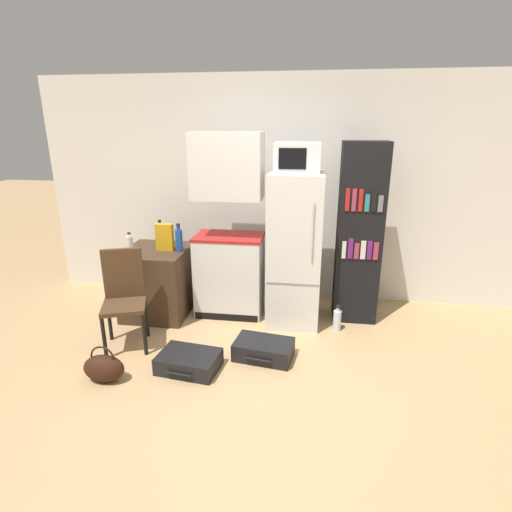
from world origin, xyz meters
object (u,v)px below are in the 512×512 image
(kitchen_hutch, at_px, (229,235))
(suitcase_large_flat, at_px, (264,349))
(cereal_box, at_px, (165,237))
(side_table, at_px, (158,281))
(bottle_clear_short, at_px, (159,240))
(bookshelf, at_px, (359,235))
(bottle_green_tall, at_px, (160,233))
(handbag, at_px, (104,368))
(water_bottle_front, at_px, (337,320))
(bottle_milk_white, at_px, (130,243))
(bottle_blue_soda, at_px, (179,240))
(suitcase_small_flat, at_px, (189,361))
(chair, at_px, (124,291))
(refrigerator, at_px, (295,250))
(microwave, at_px, (297,157))

(kitchen_hutch, xyz_separation_m, suitcase_large_flat, (0.51, -0.93, -0.86))
(cereal_box, height_order, suitcase_large_flat, cereal_box)
(side_table, height_order, bottle_clear_short, bottle_clear_short)
(kitchen_hutch, distance_m, suitcase_large_flat, 1.36)
(bookshelf, height_order, bottle_green_tall, bookshelf)
(handbag, bearing_deg, kitchen_hutch, 61.81)
(handbag, bearing_deg, water_bottle_front, 30.60)
(bottle_milk_white, height_order, suitcase_large_flat, bottle_milk_white)
(bottle_blue_soda, distance_m, suitcase_large_flat, 1.53)
(handbag, bearing_deg, bottle_green_tall, 92.07)
(cereal_box, bearing_deg, bookshelf, 5.72)
(suitcase_large_flat, bearing_deg, suitcase_small_flat, -147.47)
(chair, bearing_deg, suitcase_large_flat, -23.50)
(bottle_clear_short, xyz_separation_m, chair, (-0.06, -0.83, -0.29))
(kitchen_hutch, xyz_separation_m, bottle_milk_white, (-1.08, -0.21, -0.08))
(bottle_green_tall, bearing_deg, cereal_box, -60.51)
(refrigerator, distance_m, bottle_clear_short, 1.56)
(bottle_green_tall, distance_m, bottle_clear_short, 0.16)
(suitcase_small_flat, bearing_deg, side_table, 129.72)
(bottle_milk_white, xyz_separation_m, suitcase_large_flat, (1.59, -0.72, -0.78))
(refrigerator, xyz_separation_m, chair, (-1.62, -0.76, -0.26))
(suitcase_small_flat, bearing_deg, bookshelf, 46.89)
(microwave, bearing_deg, cereal_box, -177.48)
(refrigerator, relative_size, bottle_clear_short, 9.55)
(water_bottle_front, bearing_deg, bottle_clear_short, 172.13)
(side_table, height_order, handbag, side_table)
(microwave, distance_m, suitcase_large_flat, 1.92)
(kitchen_hutch, height_order, bottle_blue_soda, kitchen_hutch)
(side_table, xyz_separation_m, suitcase_small_flat, (0.69, -1.08, -0.31))
(bottle_milk_white, xyz_separation_m, water_bottle_front, (2.30, -0.08, -0.74))
(chair, bearing_deg, side_table, 65.29)
(bottle_blue_soda, bearing_deg, refrigerator, 3.86)
(side_table, height_order, suitcase_small_flat, side_table)
(bottle_blue_soda, relative_size, bottle_green_tall, 1.14)
(cereal_box, bearing_deg, suitcase_small_flat, -62.24)
(bottle_blue_soda, relative_size, suitcase_small_flat, 0.55)
(bottle_clear_short, xyz_separation_m, suitcase_large_flat, (1.33, -0.92, -0.76))
(bottle_milk_white, bearing_deg, bottle_blue_soda, 4.50)
(chair, bearing_deg, handbag, -102.72)
(chair, bearing_deg, kitchen_hutch, 23.96)
(refrigerator, xyz_separation_m, bottle_clear_short, (-1.56, 0.07, 0.02))
(suitcase_small_flat, bearing_deg, bottle_blue_soda, 117.85)
(handbag, bearing_deg, bottle_milk_white, 102.41)
(bottle_green_tall, xyz_separation_m, bottle_milk_white, (-0.22, -0.35, -0.03))
(cereal_box, bearing_deg, refrigerator, 2.57)
(kitchen_hutch, relative_size, bottle_green_tall, 7.43)
(microwave, distance_m, bottle_green_tall, 1.85)
(side_table, height_order, bottle_green_tall, bottle_green_tall)
(microwave, relative_size, cereal_box, 1.53)
(water_bottle_front, bearing_deg, handbag, -149.40)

